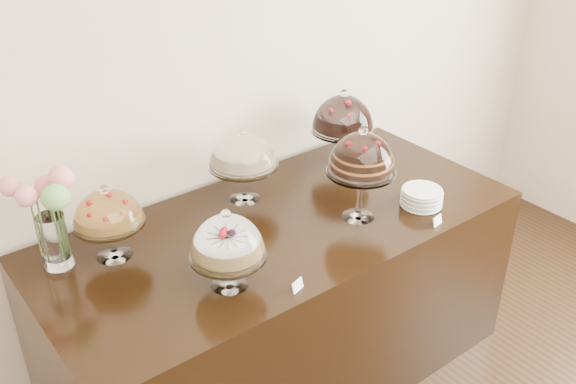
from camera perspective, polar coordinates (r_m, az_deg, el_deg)
wall_back at (r=3.07m, az=-6.68°, el=11.39°), size 5.00×0.04×3.00m
display_counter at (r=3.16m, az=-0.56°, el=-9.65°), size 2.20×1.00×0.90m
cake_stand_sugar_sponge at (r=2.41m, az=-5.42°, el=-4.37°), size 0.29×0.29×0.34m
cake_stand_choco_layer at (r=2.81m, az=6.58°, el=3.14°), size 0.31×0.31×0.45m
cake_stand_cheesecake at (r=2.98m, az=-4.01°, el=3.40°), size 0.33×0.33×0.37m
cake_stand_dark_choco at (r=3.31m, az=4.92°, el=6.69°), size 0.33×0.33×0.41m
cake_stand_fruit_tart at (r=2.67m, az=-15.73°, el=-1.72°), size 0.29×0.29×0.33m
flower_vase at (r=2.66m, az=-20.49°, el=-1.48°), size 0.26×0.27×0.43m
plate_stack at (r=3.07m, az=11.79°, el=-0.47°), size 0.19×0.19×0.08m
price_card_left at (r=2.48m, az=0.86°, el=-8.31°), size 0.06×0.03×0.04m
price_card_right at (r=2.94m, az=13.14°, el=-2.49°), size 0.06×0.02×0.04m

